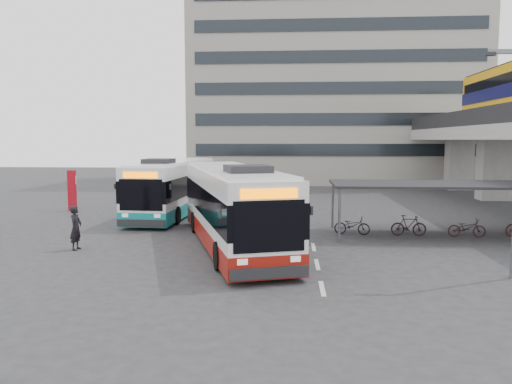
{
  "coord_description": "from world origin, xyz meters",
  "views": [
    {
      "loc": [
        1.49,
        -21.16,
        4.6
      ],
      "look_at": [
        -0.22,
        3.5,
        2.0
      ],
      "focal_mm": 35.0,
      "sensor_mm": 36.0,
      "label": 1
    }
  ],
  "objects": [
    {
      "name": "bus_main",
      "position": [
        -1.0,
        0.08,
        1.7
      ],
      "size": [
        6.26,
        12.61,
        3.66
      ],
      "rotation": [
        0.0,
        0.0,
        0.3
      ],
      "color": "white",
      "rests_on": "ground"
    },
    {
      "name": "road_markings",
      "position": [
        2.5,
        -3.0,
        0.01
      ],
      "size": [
        0.15,
        7.6,
        0.01
      ],
      "color": "beige",
      "rests_on": "ground"
    },
    {
      "name": "bike_shelter",
      "position": [
        8.45,
        3.0,
        1.64
      ],
      "size": [
        10.0,
        4.0,
        2.54
      ],
      "color": "#595B60",
      "rests_on": "ground"
    },
    {
      "name": "sign_totem_north",
      "position": [
        -12.57,
        9.91,
        1.36
      ],
      "size": [
        0.57,
        0.2,
        2.64
      ],
      "rotation": [
        0.0,
        0.0,
        0.06
      ],
      "color": "#A00916",
      "rests_on": "ground"
    },
    {
      "name": "pedestrian",
      "position": [
        -7.44,
        -1.2,
        0.93
      ],
      "size": [
        0.47,
        0.69,
        1.86
      ],
      "primitive_type": "imported",
      "rotation": [
        0.0,
        0.0,
        1.54
      ],
      "color": "black",
      "rests_on": "ground"
    },
    {
      "name": "office_block",
      "position": [
        6.0,
        36.0,
        12.5
      ],
      "size": [
        30.0,
        15.0,
        25.0
      ],
      "primitive_type": "cube",
      "color": "gray",
      "rests_on": "ground"
    },
    {
      "name": "ground",
      "position": [
        0.0,
        0.0,
        0.0
      ],
      "size": [
        120.0,
        120.0,
        0.0
      ],
      "primitive_type": "plane",
      "color": "#28282B",
      "rests_on": "ground"
    },
    {
      "name": "bus_teal",
      "position": [
        -5.71,
        9.16,
        1.64
      ],
      "size": [
        3.16,
        12.09,
        3.54
      ],
      "rotation": [
        0.0,
        0.0,
        -0.05
      ],
      "color": "white",
      "rests_on": "ground"
    }
  ]
}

